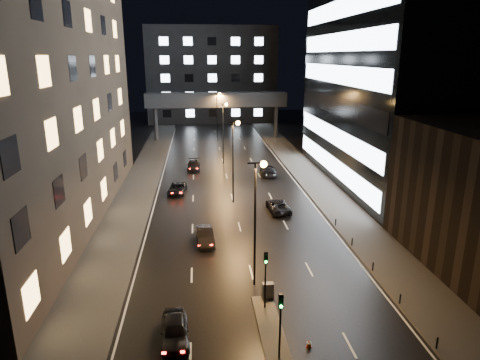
{
  "coord_description": "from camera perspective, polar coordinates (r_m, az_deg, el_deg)",
  "views": [
    {
      "loc": [
        -4.17,
        -22.18,
        17.6
      ],
      "look_at": [
        0.46,
        24.12,
        4.0
      ],
      "focal_mm": 32.0,
      "sensor_mm": 36.0,
      "label": 1
    }
  ],
  "objects": [
    {
      "name": "sidewalk_left",
      "position": [
        60.38,
        -13.39,
        -1.04
      ],
      "size": [
        5.0,
        110.0,
        0.15
      ],
      "primitive_type": "cube",
      "color": "#383533",
      "rests_on": "ground"
    },
    {
      "name": "car_away_d",
      "position": [
        68.57,
        -6.2,
        1.94
      ],
      "size": [
        2.08,
        4.95,
        1.43
      ],
      "primitive_type": "imported",
      "rotation": [
        0.0,
        0.0,
        -0.02
      ],
      "color": "black",
      "rests_on": "ground"
    },
    {
      "name": "cone_a",
      "position": [
        28.93,
        9.17,
        -20.73
      ],
      "size": [
        0.46,
        0.46,
        0.55
      ],
      "primitive_type": "cone",
      "rotation": [
        0.0,
        0.0,
        0.41
      ],
      "color": "#FF440D",
      "rests_on": "ground"
    },
    {
      "name": "streetlight_near",
      "position": [
        32.45,
        2.31,
        -3.73
      ],
      "size": [
        1.45,
        0.5,
        10.15
      ],
      "color": "black",
      "rests_on": "ground"
    },
    {
      "name": "car_away_c",
      "position": [
        57.19,
        -8.38,
        -1.13
      ],
      "size": [
        2.71,
        4.89,
        1.3
      ],
      "primitive_type": "imported",
      "rotation": [
        0.0,
        0.0,
        -0.12
      ],
      "color": "black",
      "rests_on": "ground"
    },
    {
      "name": "traffic_signal_far",
      "position": [
        26.05,
        5.41,
        -17.63
      ],
      "size": [
        0.28,
        0.34,
        4.4
      ],
      "color": "black",
      "rests_on": "median_island"
    },
    {
      "name": "building_far",
      "position": [
        120.36,
        -3.83,
        13.83
      ],
      "size": [
        34.0,
        14.0,
        25.0
      ],
      "primitive_type": "cube",
      "color": "#333335",
      "rests_on": "ground"
    },
    {
      "name": "ground",
      "position": [
        64.76,
        -1.8,
        0.51
      ],
      "size": [
        160.0,
        160.0,
        0.0
      ],
      "primitive_type": "plane",
      "color": "black",
      "rests_on": "ground"
    },
    {
      "name": "car_toward_a",
      "position": [
        50.25,
        5.13,
        -3.45
      ],
      "size": [
        2.58,
        5.03,
        1.36
      ],
      "primitive_type": "imported",
      "rotation": [
        0.0,
        0.0,
        3.21
      ],
      "color": "black",
      "rests_on": "ground"
    },
    {
      "name": "car_away_a",
      "position": [
        29.19,
        -8.68,
        -19.2
      ],
      "size": [
        2.05,
        4.47,
        1.48
      ],
      "primitive_type": "imported",
      "rotation": [
        0.0,
        0.0,
        0.07
      ],
      "color": "black",
      "rests_on": "ground"
    },
    {
      "name": "streetlight_mid_a",
      "position": [
        51.57,
        -0.76,
        3.86
      ],
      "size": [
        1.45,
        0.5,
        10.15
      ],
      "color": "black",
      "rests_on": "ground"
    },
    {
      "name": "car_toward_b",
      "position": [
        65.15,
        3.81,
        1.27
      ],
      "size": [
        2.25,
        5.25,
        1.51
      ],
      "primitive_type": "imported",
      "rotation": [
        0.0,
        0.0,
        3.11
      ],
      "color": "black",
      "rests_on": "ground"
    },
    {
      "name": "streetlight_far",
      "position": [
        90.96,
        -2.98,
        9.26
      ],
      "size": [
        1.45,
        0.5,
        10.15
      ],
      "color": "black",
      "rests_on": "ground"
    },
    {
      "name": "utility_cabinet",
      "position": [
        32.93,
        3.72,
        -14.49
      ],
      "size": [
        0.86,
        0.54,
        1.23
      ],
      "primitive_type": "cube",
      "rotation": [
        0.0,
        0.0,
        0.05
      ],
      "color": "#4B4B4D",
      "rests_on": "median_island"
    },
    {
      "name": "building_left",
      "position": [
        49.74,
        -28.72,
        17.17
      ],
      "size": [
        15.0,
        48.0,
        40.0
      ],
      "primitive_type": "cube",
      "color": "#2D2319",
      "rests_on": "ground"
    },
    {
      "name": "median_island",
      "position": [
        30.19,
        4.11,
        -19.24
      ],
      "size": [
        1.6,
        8.0,
        0.15
      ],
      "primitive_type": "cube",
      "color": "#383533",
      "rests_on": "ground"
    },
    {
      "name": "skybridge",
      "position": [
        92.74,
        -3.16,
        10.54
      ],
      "size": [
        30.0,
        3.0,
        10.0
      ],
      "color": "#333335",
      "rests_on": "ground"
    },
    {
      "name": "building_right_glass",
      "position": [
        65.26,
        22.19,
        19.47
      ],
      "size": [
        20.0,
        36.0,
        45.0
      ],
      "primitive_type": "cube",
      "color": "black",
      "rests_on": "ground"
    },
    {
      "name": "traffic_signal_near",
      "position": [
        30.69,
        3.42,
        -11.95
      ],
      "size": [
        0.28,
        0.34,
        4.4
      ],
      "color": "black",
      "rests_on": "median_island"
    },
    {
      "name": "bollard_row",
      "position": [
        36.37,
        18.82,
        -12.79
      ],
      "size": [
        0.12,
        25.12,
        0.9
      ],
      "color": "black",
      "rests_on": "ground"
    },
    {
      "name": "car_away_b",
      "position": [
        41.99,
        -4.69,
        -7.45
      ],
      "size": [
        1.91,
        4.58,
        1.47
      ],
      "primitive_type": "imported",
      "rotation": [
        0.0,
        0.0,
        0.08
      ],
      "color": "black",
      "rests_on": "ground"
    },
    {
      "name": "streetlight_mid_b",
      "position": [
        71.18,
        -2.17,
        7.31
      ],
      "size": [
        1.45,
        0.5,
        10.15
      ],
      "color": "black",
      "rests_on": "ground"
    },
    {
      "name": "sidewalk_right",
      "position": [
        62.08,
        10.11,
        -0.36
      ],
      "size": [
        5.0,
        110.0,
        0.15
      ],
      "primitive_type": "cube",
      "color": "#383533",
      "rests_on": "ground"
    }
  ]
}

